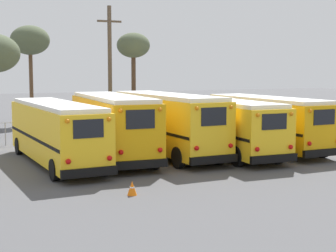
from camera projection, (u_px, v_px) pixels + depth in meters
ground_plane at (166, 155)px, 28.07m from camera, size 160.00×160.00×0.00m
school_bus_0 at (56, 131)px, 25.17m from camera, size 2.84×10.46×3.04m
school_bus_1 at (112, 125)px, 26.65m from camera, size 2.98×9.74×3.32m
school_bus_2 at (166, 122)px, 27.80m from camera, size 2.83×10.07×3.34m
school_bus_3 at (219, 124)px, 28.64m from camera, size 2.81×10.94×3.01m
school_bus_4 at (267, 121)px, 29.63m from camera, size 2.68×9.65×3.07m
utility_pole at (110, 68)px, 37.42m from camera, size 1.80×0.29×9.23m
bare_tree_0 at (133, 48)px, 39.57m from camera, size 2.56×2.56×7.48m
bare_tree_2 at (30, 41)px, 43.72m from camera, size 3.32×3.32×8.40m
fence_line at (121, 124)px, 34.61m from camera, size 20.11×0.06×1.42m
traffic_cone at (132, 188)px, 19.01m from camera, size 0.36×0.36×0.54m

